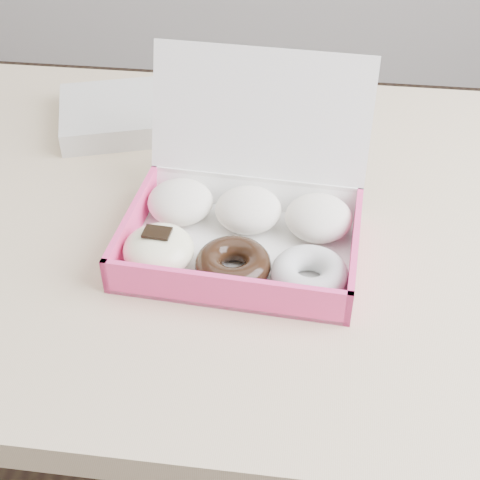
# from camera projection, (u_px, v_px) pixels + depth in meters

# --- Properties ---
(table) EXTENTS (1.20, 0.80, 0.75)m
(table) POSITION_uv_depth(u_px,v_px,m) (186.00, 247.00, 0.97)
(table) COLOR #D0B488
(table) RESTS_ON ground
(donut_box) EXTENTS (0.30, 0.28, 0.20)m
(donut_box) POSITION_uv_depth(u_px,v_px,m) (241.00, 222.00, 0.83)
(donut_box) COLOR white
(donut_box) RESTS_ON table
(newspapers) EXTENTS (0.27, 0.24, 0.04)m
(newspapers) POSITION_uv_depth(u_px,v_px,m) (132.00, 113.00, 1.08)
(newspapers) COLOR silver
(newspapers) RESTS_ON table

